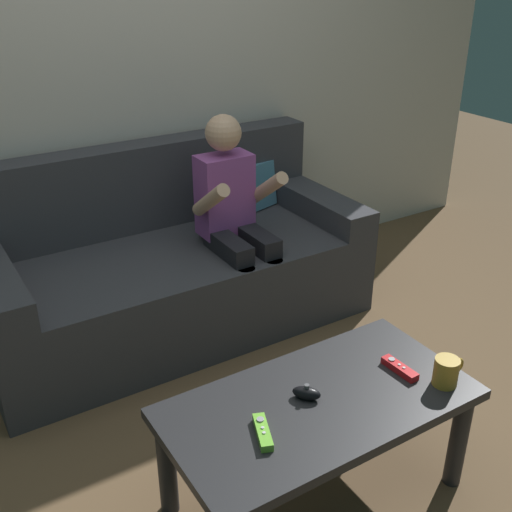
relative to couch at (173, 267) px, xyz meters
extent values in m
plane|color=brown|center=(-0.08, -1.11, -0.29)|extent=(9.62, 9.62, 0.00)
cube|color=beige|center=(-0.08, 0.39, 0.96)|extent=(4.81, 0.05, 2.50)
cube|color=#38383D|center=(-0.01, -0.05, -0.08)|extent=(1.80, 0.80, 0.41)
cube|color=#38383D|center=(-0.01, 0.27, 0.34)|extent=(1.80, 0.16, 0.42)
cube|color=#38383D|center=(0.80, -0.05, 0.19)|extent=(0.18, 0.80, 0.12)
cube|color=teal|center=(0.54, 0.19, 0.24)|extent=(0.33, 0.22, 0.25)
cylinder|color=black|center=(0.17, -0.41, -0.08)|extent=(0.08, 0.08, 0.41)
cylinder|color=black|center=(0.32, -0.41, -0.08)|extent=(0.08, 0.08, 0.41)
cube|color=black|center=(0.17, -0.25, 0.16)|extent=(0.10, 0.31, 0.10)
cube|color=black|center=(0.32, -0.25, 0.16)|extent=(0.10, 0.31, 0.10)
cube|color=#994C9E|center=(0.25, -0.09, 0.35)|extent=(0.25, 0.15, 0.38)
cylinder|color=#DBAA87|center=(0.10, -0.23, 0.40)|extent=(0.06, 0.28, 0.22)
cylinder|color=#DBAA87|center=(0.39, -0.23, 0.40)|extent=(0.06, 0.28, 0.22)
sphere|color=#DBAA87|center=(0.25, -0.09, 0.64)|extent=(0.16, 0.16, 0.16)
cube|color=#232326|center=(-0.09, -1.28, 0.10)|extent=(0.98, 0.51, 0.04)
cylinder|color=#232326|center=(0.36, -1.48, -0.10)|extent=(0.06, 0.06, 0.37)
cylinder|color=#232326|center=(-0.53, -1.08, -0.10)|extent=(0.06, 0.06, 0.37)
cylinder|color=#232326|center=(0.36, -1.08, -0.10)|extent=(0.06, 0.06, 0.37)
cube|color=#72C638|center=(-0.32, -1.32, 0.13)|extent=(0.08, 0.14, 0.02)
cylinder|color=#99999E|center=(-0.31, -1.29, 0.14)|extent=(0.02, 0.02, 0.00)
cylinder|color=silver|center=(-0.32, -1.32, 0.14)|extent=(0.01, 0.01, 0.00)
cylinder|color=silver|center=(-0.33, -1.34, 0.14)|extent=(0.01, 0.01, 0.00)
ellipsoid|color=black|center=(-0.12, -1.25, 0.14)|extent=(0.09, 0.10, 0.04)
cylinder|color=#4C4C51|center=(-0.12, -1.25, 0.16)|extent=(0.02, 0.02, 0.01)
cube|color=red|center=(0.23, -1.31, 0.13)|extent=(0.04, 0.14, 0.02)
cylinder|color=#99999E|center=(0.22, -1.27, 0.14)|extent=(0.02, 0.02, 0.00)
cylinder|color=silver|center=(0.23, -1.30, 0.14)|extent=(0.01, 0.01, 0.00)
cylinder|color=silver|center=(0.23, -1.32, 0.14)|extent=(0.01, 0.01, 0.00)
cylinder|color=#B78C2D|center=(0.30, -1.43, 0.16)|extent=(0.08, 0.08, 0.10)
torus|color=#B78C2D|center=(0.35, -1.43, 0.17)|extent=(0.06, 0.01, 0.06)
camera|label=1|loc=(-1.06, -2.48, 1.37)|focal=43.57mm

